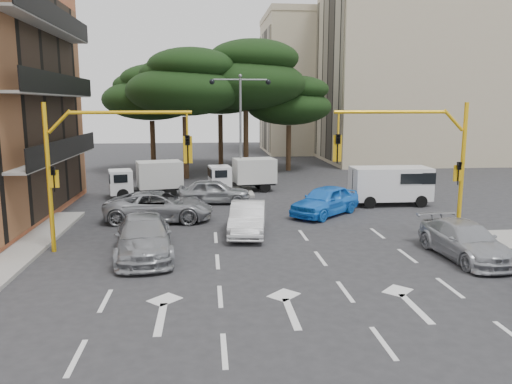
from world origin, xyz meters
TOP-DOWN VIEW (x-y plane):
  - ground at (0.00, 0.00)m, footprint 120.00×120.00m
  - median_strip at (0.00, 16.00)m, footprint 1.40×6.00m
  - apartment_beige_near at (19.95, 32.00)m, footprint 20.20×12.15m
  - apartment_beige_far at (12.95, 44.00)m, footprint 16.20×12.15m
  - pine_left_near at (-3.94, 21.96)m, footprint 9.15×9.15m
  - pine_center at (1.06, 23.96)m, footprint 9.98×9.98m
  - pine_left_far at (-6.94, 25.96)m, footprint 8.32×8.32m
  - pine_right at (5.06, 25.96)m, footprint 7.49×7.49m
  - pine_back at (-0.94, 28.96)m, footprint 9.15×9.15m
  - signal_mast_right at (6.80, 1.99)m, footprint 5.79×0.37m
  - signal_mast_left at (-6.80, 1.99)m, footprint 5.79×0.37m
  - street_lamp_center at (0.00, 16.00)m, footprint 4.16×0.36m
  - car_white_hatch at (-0.51, 4.01)m, footprint 2.11×4.61m
  - car_blue_compact at (3.98, 7.57)m, footprint 4.68×4.60m
  - car_silver_wagon at (-4.87, 1.05)m, footprint 2.81×5.57m
  - car_silver_cross_a at (-4.80, 7.07)m, footprint 5.59×2.77m
  - car_silver_cross_b at (-1.93, 11.43)m, footprint 4.42×1.99m
  - car_silver_parked at (7.60, -0.47)m, footprint 2.29×4.95m
  - van_white at (8.50, 10.01)m, footprint 4.61×2.13m
  - box_truck_a at (-6.22, 14.00)m, footprint 4.96×2.95m
  - box_truck_b at (0.11, 15.50)m, footprint 4.78×2.51m

SIDE VIEW (x-z plane):
  - ground at x=0.00m, z-range 0.00..0.00m
  - median_strip at x=0.00m, z-range 0.00..0.15m
  - car_silver_parked at x=7.60m, z-range 0.00..1.40m
  - car_white_hatch at x=-0.51m, z-range 0.00..1.46m
  - car_silver_cross_b at x=-1.93m, z-range 0.00..1.47m
  - car_silver_cross_a at x=-4.80m, z-range 0.00..1.52m
  - car_silver_wagon at x=-4.87m, z-range 0.00..1.55m
  - car_blue_compact at x=3.98m, z-range 0.00..1.59m
  - box_truck_b at x=0.11m, z-range 0.00..2.25m
  - box_truck_a at x=-6.22m, z-range 0.00..2.28m
  - van_white at x=8.50m, z-range 0.00..2.29m
  - signal_mast_right at x=6.80m, z-range 0.88..6.88m
  - signal_mast_left at x=-6.80m, z-range 0.88..6.88m
  - street_lamp_center at x=0.00m, z-range 1.54..9.31m
  - pine_right at x=5.06m, z-range 2.03..10.40m
  - pine_left_far at x=-6.94m, z-range 2.26..11.56m
  - pine_left_near at x=-3.94m, z-range 2.49..12.72m
  - pine_back at x=-0.94m, z-range 2.49..12.72m
  - pine_center at x=1.06m, z-range 2.72..13.88m
  - apartment_beige_far at x=12.95m, z-range 0.00..16.70m
  - apartment_beige_near at x=19.95m, z-range 0.00..18.70m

